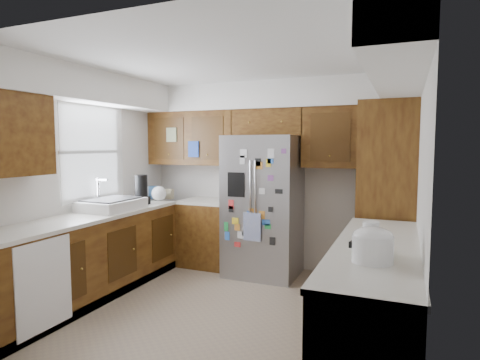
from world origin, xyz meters
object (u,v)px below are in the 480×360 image
Objects in this scene: pantry at (387,199)px; fridge at (263,206)px; rice_cooker at (373,244)px; paper_towel at (370,239)px.

fridge is (-1.50, 0.05, -0.17)m from pantry.
rice_cooker is 0.13m from paper_towel.
paper_towel is at bearing -53.88° from fridge.
pantry is 1.51m from fridge.
fridge is at bearing 177.94° from pantry.
pantry is 2.09m from rice_cooker.
pantry reaches higher than paper_towel.
fridge reaches higher than rice_cooker.
rice_cooker is at bearing -90.02° from pantry.
rice_cooker is at bearing -79.37° from paper_towel.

